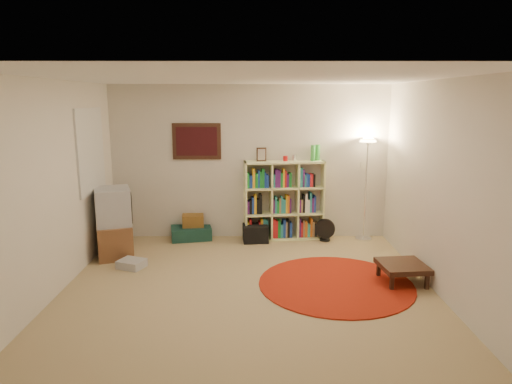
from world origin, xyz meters
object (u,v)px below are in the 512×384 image
bookshelf (283,201)px  tv_stand (114,223)px  floor_fan (325,230)px  floor_lamp (367,156)px  suitcase (191,233)px  side_table (403,267)px

bookshelf → tv_stand: bearing=-167.7°
floor_fan → bookshelf: bearing=178.1°
floor_lamp → tv_stand: floor_lamp is taller
bookshelf → tv_stand: 2.65m
floor_fan → suitcase: bearing=-171.3°
suitcase → tv_stand: bearing=-153.7°
tv_stand → side_table: tv_stand is taller
tv_stand → floor_fan: bearing=-7.0°
bookshelf → tv_stand: bookshelf is taller
bookshelf → floor_lamp: size_ratio=0.92×
bookshelf → floor_lamp: bearing=-9.8°
bookshelf → side_table: 2.38m
bookshelf → floor_fan: bearing=-19.6°
bookshelf → side_table: bearing=-59.7°
tv_stand → side_table: (3.91, -1.05, -0.27)m
tv_stand → suitcase: tv_stand is taller
side_table → tv_stand: bearing=164.9°
bookshelf → floor_fan: size_ratio=4.21×
side_table → suitcase: bearing=147.6°
floor_fan → side_table: bearing=-56.1°
floor_fan → suitcase: (-2.19, 0.11, -0.08)m
floor_fan → side_table: (0.71, -1.72, 0.03)m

